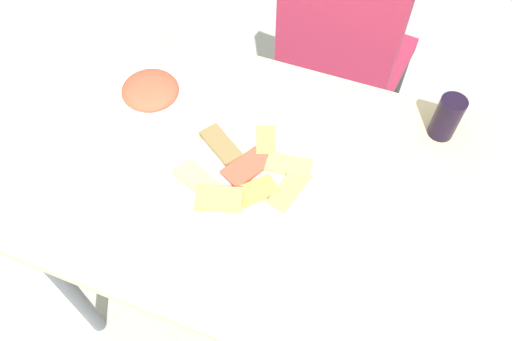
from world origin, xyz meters
TOP-DOWN VIEW (x-y plane):
  - ground_plane at (0.00, 0.00)m, footprint 6.00×6.00m
  - dining_table at (0.00, 0.00)m, footprint 1.05×0.80m
  - dining_chair at (0.03, 0.71)m, footprint 0.47×0.47m
  - pide_platter at (-0.04, -0.02)m, footprint 0.32×0.32m
  - salad_plate_greens at (-0.38, 0.14)m, footprint 0.23×0.23m
  - soda_can at (0.38, 0.30)m, footprint 0.09×0.09m
  - paper_napkin at (-0.17, 0.25)m, footprint 0.18×0.18m
  - fork at (-0.17, 0.23)m, footprint 0.17×0.04m
  - spoon at (-0.17, 0.27)m, footprint 0.19×0.07m

SIDE VIEW (x-z plane):
  - ground_plane at x=0.00m, z-range 0.00..0.00m
  - dining_chair at x=0.03m, z-range 0.06..0.97m
  - dining_table at x=0.00m, z-range 0.27..0.97m
  - paper_napkin at x=-0.17m, z-range 0.70..0.70m
  - fork at x=-0.17m, z-range 0.70..0.71m
  - spoon at x=-0.17m, z-range 0.70..0.71m
  - pide_platter at x=-0.04m, z-range 0.69..0.74m
  - salad_plate_greens at x=-0.38m, z-range 0.69..0.75m
  - soda_can at x=0.38m, z-range 0.70..0.82m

